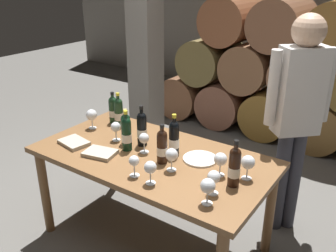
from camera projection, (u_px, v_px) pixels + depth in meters
The scene contains 27 objects.
ground_plane at pixel (154, 239), 2.91m from camera, with size 14.00×14.00×0.00m, color #66635E.
cellar_back_wall at pixel (319, 11), 5.53m from camera, with size 10.00×0.24×2.80m, color gray.
barrel_stack at pixel (277, 75), 4.58m from camera, with size 3.12×0.90×1.69m.
stone_pillar at pixel (145, 32), 4.29m from camera, with size 0.32×0.32×2.60m, color gray.
dining_table at pixel (152, 166), 2.65m from camera, with size 1.70×0.90×0.76m.
wine_bottle_0 at pixel (127, 133), 2.63m from camera, with size 0.07×0.07×0.30m.
wine_bottle_1 at pixel (162, 146), 2.46m from camera, with size 0.07×0.07×0.28m.
wine_bottle_2 at pixel (142, 129), 2.70m from camera, with size 0.07×0.07×0.31m.
wine_bottle_3 at pixel (113, 109), 3.11m from camera, with size 0.07×0.07×0.27m.
wine_bottle_4 at pixel (126, 128), 2.74m from camera, with size 0.07×0.07×0.27m.
wine_bottle_5 at pixel (119, 112), 3.03m from camera, with size 0.07×0.07×0.29m.
wine_bottle_6 at pixel (174, 138), 2.55m from camera, with size 0.07×0.07×0.31m.
wine_bottle_7 at pixel (234, 166), 2.19m from camera, with size 0.07×0.07×0.30m.
wine_glass_0 at pixel (134, 162), 2.30m from camera, with size 0.07×0.07×0.14m.
wine_glass_1 at pixel (144, 139), 2.60m from camera, with size 0.08×0.08×0.15m.
wine_glass_2 at pixel (172, 155), 2.36m from camera, with size 0.08×0.08×0.16m.
wine_glass_3 at pixel (150, 168), 2.22m from camera, with size 0.08×0.08×0.15m.
wine_glass_4 at pixel (208, 187), 2.02m from camera, with size 0.09×0.09×0.16m.
wine_glass_5 at pixel (116, 128), 2.79m from camera, with size 0.08×0.08×0.15m.
wine_glass_6 at pixel (214, 178), 2.12m from camera, with size 0.08×0.08×0.15m.
wine_glass_7 at pixel (92, 115), 3.00m from camera, with size 0.09×0.09×0.16m.
wine_glass_8 at pixel (248, 163), 2.27m from camera, with size 0.09×0.09×0.16m.
wine_glass_9 at pixel (220, 160), 2.31m from camera, with size 0.09×0.09×0.16m.
tasting_notebook at pixel (100, 153), 2.60m from camera, with size 0.22×0.16×0.03m, color #B2A893.
leather_ledger at pixel (74, 142), 2.76m from camera, with size 0.22×0.16×0.03m, color #B2A893.
serving_plate at pixel (200, 159), 2.54m from camera, with size 0.24×0.24×0.01m, color white.
sommelier_presenting at pixel (297, 108), 2.67m from camera, with size 0.38×0.37×1.72m.
Camera 1 is at (1.42, -1.84, 1.98)m, focal length 39.19 mm.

